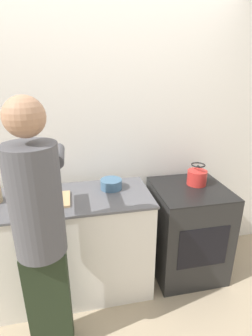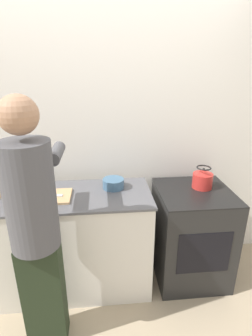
# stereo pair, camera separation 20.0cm
# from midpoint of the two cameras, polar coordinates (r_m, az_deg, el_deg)

# --- Properties ---
(ground_plane) EXTENTS (12.00, 12.00, 0.00)m
(ground_plane) POSITION_cam_midpoint_polar(r_m,az_deg,el_deg) (2.51, -0.39, -27.80)
(ground_plane) COLOR tan
(wall_back) EXTENTS (8.00, 0.05, 2.60)m
(wall_back) POSITION_cam_midpoint_polar(r_m,az_deg,el_deg) (2.43, -2.01, 6.97)
(wall_back) COLOR white
(wall_back) RESTS_ON ground_plane
(counter) EXTENTS (1.43, 0.60, 0.92)m
(counter) POSITION_cam_midpoint_polar(r_m,az_deg,el_deg) (2.41, -10.14, -15.67)
(counter) COLOR silver
(counter) RESTS_ON ground_plane
(oven) EXTENTS (0.64, 0.64, 0.89)m
(oven) POSITION_cam_midpoint_polar(r_m,az_deg,el_deg) (2.60, 16.16, -13.69)
(oven) COLOR black
(oven) RESTS_ON ground_plane
(person) EXTENTS (0.35, 0.59, 1.77)m
(person) POSITION_cam_midpoint_polar(r_m,az_deg,el_deg) (1.74, -16.17, -11.62)
(person) COLOR #212D1B
(person) RESTS_ON ground_plane
(cutting_board) EXTENTS (0.37, 0.26, 0.02)m
(cutting_board) POSITION_cam_midpoint_polar(r_m,az_deg,el_deg) (2.15, -14.27, -6.16)
(cutting_board) COLOR tan
(cutting_board) RESTS_ON counter
(knife) EXTENTS (0.26, 0.06, 0.01)m
(knife) POSITION_cam_midpoint_polar(r_m,az_deg,el_deg) (2.15, -14.58, -5.87)
(knife) COLOR silver
(knife) RESTS_ON cutting_board
(kettle) EXTENTS (0.18, 0.18, 0.20)m
(kettle) POSITION_cam_midpoint_polar(r_m,az_deg,el_deg) (2.44, 18.62, -2.34)
(kettle) COLOR red
(kettle) RESTS_ON oven
(bowl_prep) EXTENTS (0.18, 0.18, 0.08)m
(bowl_prep) POSITION_cam_midpoint_polar(r_m,az_deg,el_deg) (2.24, -0.22, -3.44)
(bowl_prep) COLOR #426684
(bowl_prep) RESTS_ON counter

